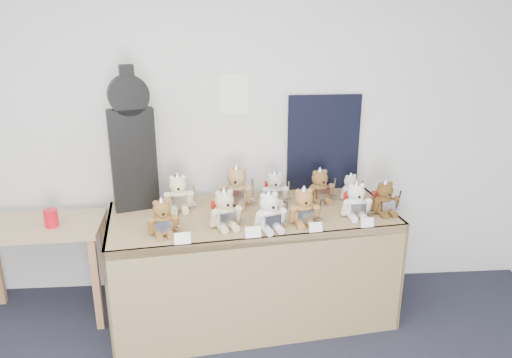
{
  "coord_description": "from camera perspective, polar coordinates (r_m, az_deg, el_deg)",
  "views": [
    {
      "loc": [
        0.48,
        -1.22,
        2.19
      ],
      "look_at": [
        0.71,
        1.91,
        1.11
      ],
      "focal_mm": 35.0,
      "sensor_mm": 36.0,
      "label": 1
    }
  ],
  "objects": [
    {
      "name": "teddy_back_right",
      "position": [
        3.7,
        7.3,
        -0.92
      ],
      "size": [
        0.23,
        0.21,
        0.28
      ],
      "rotation": [
        0.0,
        0.0,
        0.25
      ],
      "color": "brown",
      "rests_on": "display_table"
    },
    {
      "name": "red_cup",
      "position": [
        3.75,
        -22.38,
        -4.15
      ],
      "size": [
        0.09,
        0.09,
        0.12
      ],
      "primitive_type": "cylinder",
      "color": "red",
      "rests_on": "side_table"
    },
    {
      "name": "teddy_back_left",
      "position": [
        3.57,
        -8.85,
        -1.71
      ],
      "size": [
        0.24,
        0.2,
        0.29
      ],
      "rotation": [
        0.0,
        0.0,
        0.12
      ],
      "color": "beige",
      "rests_on": "display_table"
    },
    {
      "name": "teddy_front_far_right",
      "position": [
        3.47,
        11.34,
        -2.56
      ],
      "size": [
        0.23,
        0.19,
        0.28
      ],
      "rotation": [
        0.0,
        0.0,
        0.07
      ],
      "color": "white",
      "rests_on": "display_table"
    },
    {
      "name": "teddy_back_end",
      "position": [
        3.78,
        10.75,
        -1.05
      ],
      "size": [
        0.19,
        0.17,
        0.22
      ],
      "rotation": [
        0.0,
        0.0,
        0.35
      ],
      "color": "silver",
      "rests_on": "display_table"
    },
    {
      "name": "teddy_back_centre_left",
      "position": [
        3.6,
        -2.23,
        -1.01
      ],
      "size": [
        0.27,
        0.24,
        0.33
      ],
      "rotation": [
        0.0,
        0.0,
        -0.17
      ],
      "color": "#A78153",
      "rests_on": "display_table"
    },
    {
      "name": "room_shell",
      "position": [
        3.76,
        -2.54,
        9.6
      ],
      "size": [
        6.0,
        6.0,
        6.0
      ],
      "color": "silver",
      "rests_on": "floor"
    },
    {
      "name": "teddy_front_centre",
      "position": [
        3.21,
        1.53,
        -3.87
      ],
      "size": [
        0.24,
        0.22,
        0.29
      ],
      "rotation": [
        0.0,
        0.0,
        0.31
      ],
      "color": "silver",
      "rests_on": "display_table"
    },
    {
      "name": "display_table",
      "position": [
        3.51,
        -0.19,
        -7.01
      ],
      "size": [
        2.07,
        1.08,
        0.82
      ],
      "rotation": [
        0.0,
        0.0,
        0.13
      ],
      "color": "olive",
      "rests_on": "floor"
    },
    {
      "name": "navy_board",
      "position": [
        3.89,
        7.71,
        4.1
      ],
      "size": [
        0.56,
        0.03,
        0.75
      ],
      "primitive_type": "cube",
      "rotation": [
        0.0,
        0.0,
        0.02
      ],
      "color": "black",
      "rests_on": "display_table"
    },
    {
      "name": "teddy_front_far_left",
      "position": [
        3.2,
        -10.63,
        -4.49
      ],
      "size": [
        0.22,
        0.2,
        0.27
      ],
      "rotation": [
        0.0,
        0.0,
        0.24
      ],
      "color": "brown",
      "rests_on": "display_table"
    },
    {
      "name": "teddy_front_right",
      "position": [
        3.31,
        5.48,
        -3.31
      ],
      "size": [
        0.23,
        0.19,
        0.28
      ],
      "rotation": [
        0.0,
        0.0,
        0.08
      ],
      "color": "#9D6D3B",
      "rests_on": "display_table"
    },
    {
      "name": "teddy_back_centre_right",
      "position": [
        3.65,
        2.14,
        -1.18
      ],
      "size": [
        0.22,
        0.18,
        0.27
      ],
      "rotation": [
        0.0,
        0.0,
        0.04
      ],
      "color": "beige",
      "rests_on": "display_table"
    },
    {
      "name": "side_table",
      "position": [
        3.9,
        -23.55,
        -6.4
      ],
      "size": [
        0.92,
        0.54,
        0.75
      ],
      "rotation": [
        0.0,
        0.0,
        0.05
      ],
      "color": "#947A50",
      "rests_on": "floor"
    },
    {
      "name": "entry_card_c",
      "position": [
        3.23,
        6.84,
        -5.49
      ],
      "size": [
        0.09,
        0.03,
        0.06
      ],
      "primitive_type": "cube",
      "rotation": [
        -0.24,
        0.0,
        0.13
      ],
      "color": "white",
      "rests_on": "display_table"
    },
    {
      "name": "entry_card_a",
      "position": [
        3.08,
        -8.4,
        -6.73
      ],
      "size": [
        0.1,
        0.03,
        0.07
      ],
      "primitive_type": "cube",
      "rotation": [
        -0.24,
        0.0,
        0.13
      ],
      "color": "white",
      "rests_on": "display_table"
    },
    {
      "name": "teddy_front_left",
      "position": [
        3.25,
        -3.58,
        -3.6
      ],
      "size": [
        0.25,
        0.23,
        0.29
      ],
      "rotation": [
        0.0,
        0.0,
        0.32
      ],
      "color": "beige",
      "rests_on": "display_table"
    },
    {
      "name": "entry_card_d",
      "position": [
        3.35,
        12.6,
        -4.88
      ],
      "size": [
        0.09,
        0.03,
        0.06
      ],
      "primitive_type": "cube",
      "rotation": [
        -0.24,
        0.0,
        0.13
      ],
      "color": "white",
      "rests_on": "display_table"
    },
    {
      "name": "guitar_case",
      "position": [
        3.53,
        -13.97,
        4.18
      ],
      "size": [
        0.32,
        0.18,
        1.01
      ],
      "rotation": [
        0.0,
        0.0,
        0.3
      ],
      "color": "black",
      "rests_on": "display_table"
    },
    {
      "name": "entry_card_b",
      "position": [
        3.13,
        -0.32,
        -6.09
      ],
      "size": [
        0.1,
        0.03,
        0.07
      ],
      "primitive_type": "cube",
      "rotation": [
        -0.24,
        0.0,
        0.13
      ],
      "color": "white",
      "rests_on": "display_table"
    },
    {
      "name": "teddy_front_end",
      "position": [
        3.57,
        14.48,
        -2.26
      ],
      "size": [
        0.22,
        0.2,
        0.27
      ],
      "rotation": [
        0.0,
        0.0,
        0.2
      ],
      "color": "brown",
      "rests_on": "display_table"
    }
  ]
}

